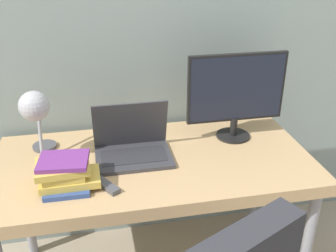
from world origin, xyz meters
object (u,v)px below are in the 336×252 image
at_px(laptop, 133,146).
at_px(desk_lamp, 35,110).
at_px(book_stack, 66,173).
at_px(monitor, 236,92).

bearing_deg(laptop, desk_lamp, 172.34).
height_order(laptop, desk_lamp, desk_lamp).
relative_size(desk_lamp, book_stack, 1.31).
xyz_separation_m(desk_lamp, book_stack, (0.12, -0.25, -0.18)).
bearing_deg(monitor, desk_lamp, -177.53).
bearing_deg(monitor, laptop, -169.68).
height_order(monitor, book_stack, monitor).
xyz_separation_m(laptop, book_stack, (-0.30, -0.19, 0.01)).
relative_size(monitor, desk_lamp, 1.45).
bearing_deg(book_stack, monitor, 19.15).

